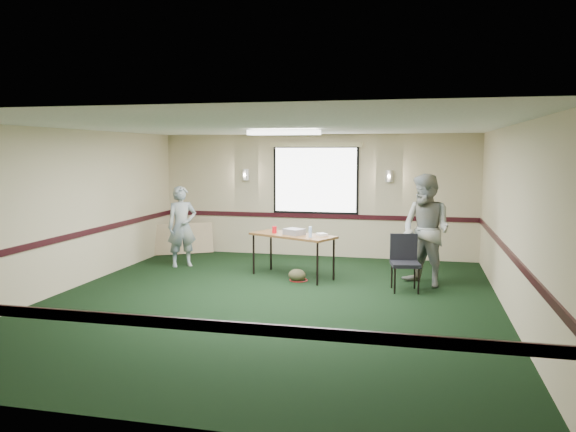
% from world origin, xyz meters
% --- Properties ---
extents(ground, '(8.00, 8.00, 0.00)m').
position_xyz_m(ground, '(0.00, 0.00, 0.00)').
color(ground, black).
rests_on(ground, ground).
extents(room_shell, '(8.00, 8.02, 8.00)m').
position_xyz_m(room_shell, '(0.00, 2.12, 1.58)').
color(room_shell, beige).
rests_on(room_shell, ground).
extents(folding_table, '(1.73, 1.26, 0.80)m').
position_xyz_m(folding_table, '(-0.03, 1.79, 0.74)').
color(folding_table, '#583819').
rests_on(folding_table, ground).
extents(projector, '(0.43, 0.41, 0.11)m').
position_xyz_m(projector, '(0.01, 1.74, 0.86)').
color(projector, gray).
rests_on(projector, folding_table).
extents(game_console, '(0.23, 0.23, 0.05)m').
position_xyz_m(game_console, '(0.53, 1.75, 0.83)').
color(game_console, white).
rests_on(game_console, folding_table).
extents(red_cup, '(0.09, 0.09, 0.13)m').
position_xyz_m(red_cup, '(-0.39, 1.85, 0.87)').
color(red_cup, red).
rests_on(red_cup, folding_table).
extents(water_bottle, '(0.06, 0.06, 0.20)m').
position_xyz_m(water_bottle, '(0.36, 1.48, 0.90)').
color(water_bottle, '#94C0F3').
rests_on(water_bottle, folding_table).
extents(duffel_bag, '(0.34, 0.27, 0.22)m').
position_xyz_m(duffel_bag, '(0.13, 1.46, 0.11)').
color(duffel_bag, '#444127').
rests_on(duffel_bag, ground).
extents(cable_coil, '(0.34, 0.34, 0.02)m').
position_xyz_m(cable_coil, '(0.14, 1.54, 0.01)').
color(cable_coil, red).
rests_on(cable_coil, ground).
extents(folded_table, '(1.26, 0.87, 0.69)m').
position_xyz_m(folded_table, '(-2.98, 3.57, 0.35)').
color(folded_table, tan).
rests_on(folded_table, ground).
extents(conference_chair, '(0.53, 0.55, 0.94)m').
position_xyz_m(conference_chair, '(2.02, 1.28, 0.55)').
color(conference_chair, black).
rests_on(conference_chair, ground).
extents(person_left, '(0.71, 0.67, 1.63)m').
position_xyz_m(person_left, '(-2.43, 2.26, 0.82)').
color(person_left, '#39557F').
rests_on(person_left, ground).
extents(person_right, '(1.20, 1.17, 1.94)m').
position_xyz_m(person_right, '(2.36, 1.67, 0.97)').
color(person_right, '#66839F').
rests_on(person_right, ground).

